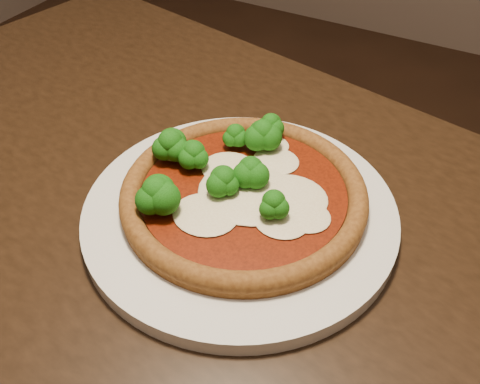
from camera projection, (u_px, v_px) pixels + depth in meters
The scene contains 3 objects.
dining_table at pixel (220, 274), 0.68m from camera, with size 1.39×0.96×0.75m.
plate at pixel (240, 212), 0.61m from camera, with size 0.35×0.35×0.02m, color silver.
pizza at pixel (240, 187), 0.60m from camera, with size 0.28×0.28×0.06m.
Camera 1 is at (0.30, -0.49, 1.18)m, focal length 40.00 mm.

